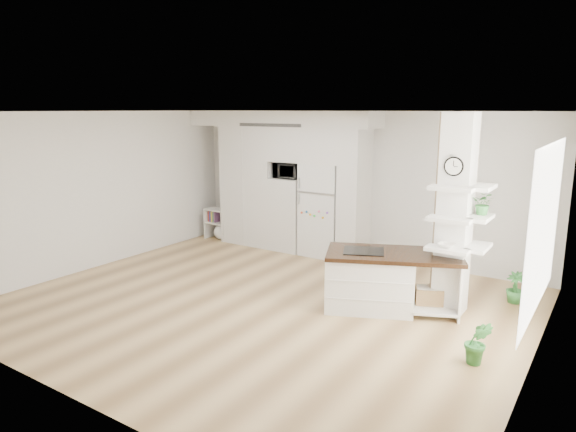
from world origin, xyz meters
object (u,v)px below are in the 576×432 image
object	(u,v)px
bookshelf	(219,226)
floor_plant_a	(478,342)
refrigerator	(324,210)
kitchen_island	(378,279)

from	to	relation	value
bookshelf	floor_plant_a	xyz separation A→B (m)	(5.98, -2.66, -0.03)
refrigerator	floor_plant_a	size ratio (longest dim) A/B	3.38
refrigerator	floor_plant_a	bearing A→B (deg)	-38.86
bookshelf	floor_plant_a	distance (m)	6.54
refrigerator	floor_plant_a	world-z (taller)	refrigerator
floor_plant_a	refrigerator	bearing A→B (deg)	141.14
kitchen_island	bookshelf	size ratio (longest dim) A/B	3.07
kitchen_island	floor_plant_a	distance (m)	1.82
refrigerator	floor_plant_a	xyz separation A→B (m)	(3.52, -2.84, -0.62)
kitchen_island	bookshelf	world-z (taller)	kitchen_island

